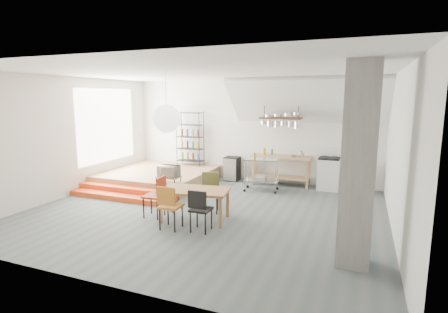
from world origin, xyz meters
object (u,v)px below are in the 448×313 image
at_px(stove, 329,173).
at_px(dining_table, 195,193).
at_px(mini_fridge, 232,169).
at_px(rolling_cart, 261,170).

distance_m(stove, dining_table, 4.49).
bearing_deg(dining_table, stove, 48.00).
xyz_separation_m(stove, dining_table, (-2.46, -3.75, 0.13)).
distance_m(stove, mini_fridge, 3.00).
xyz_separation_m(stove, rolling_cart, (-1.77, -0.88, 0.12)).
xyz_separation_m(stove, mini_fridge, (-3.00, 0.04, -0.10)).
bearing_deg(dining_table, rolling_cart, 67.79).
height_order(dining_table, mini_fridge, mini_fridge).
relative_size(dining_table, mini_fridge, 2.04).
distance_m(dining_table, mini_fridge, 3.84).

